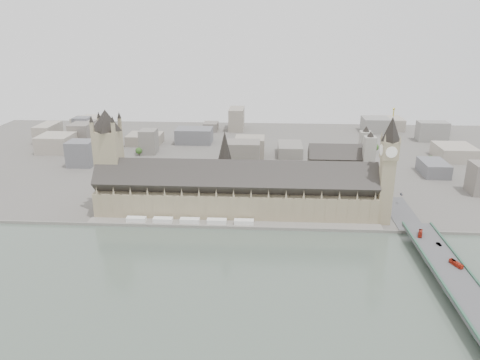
# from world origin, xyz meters

# --- Properties ---
(ground) EXTENTS (900.00, 900.00, 0.00)m
(ground) POSITION_xyz_m (0.00, 0.00, 0.00)
(ground) COLOR #595651
(ground) RESTS_ON ground
(river_thames) EXTENTS (600.00, 600.00, 0.00)m
(river_thames) POSITION_xyz_m (0.00, -165.00, 0.00)
(river_thames) COLOR #445047
(river_thames) RESTS_ON ground
(embankment_wall) EXTENTS (600.00, 1.50, 3.00)m
(embankment_wall) POSITION_xyz_m (0.00, -15.00, 1.50)
(embankment_wall) COLOR slate
(embankment_wall) RESTS_ON ground
(river_terrace) EXTENTS (270.00, 15.00, 2.00)m
(river_terrace) POSITION_xyz_m (0.00, -7.50, 1.00)
(river_terrace) COLOR slate
(river_terrace) RESTS_ON ground
(terrace_tents) EXTENTS (118.00, 7.00, 4.00)m
(terrace_tents) POSITION_xyz_m (-40.00, -7.00, 4.00)
(terrace_tents) COLOR white
(terrace_tents) RESTS_ON river_terrace
(palace_of_westminster) EXTENTS (265.00, 40.73, 55.44)m
(palace_of_westminster) POSITION_xyz_m (0.00, 19.70, 22.71)
(palace_of_westminster) COLOR tan
(palace_of_westminster) RESTS_ON ground
(elizabeth_tower) EXTENTS (17.00, 17.00, 107.50)m
(elizabeth_tower) POSITION_xyz_m (138.00, 8.00, 58.09)
(elizabeth_tower) COLOR tan
(elizabeth_tower) RESTS_ON ground
(victoria_tower) EXTENTS (30.00, 30.00, 100.00)m
(victoria_tower) POSITION_xyz_m (-122.00, 26.00, 55.20)
(victoria_tower) COLOR tan
(victoria_tower) RESTS_ON ground
(central_tower) EXTENTS (13.00, 13.00, 48.00)m
(central_tower) POSITION_xyz_m (-10.00, 26.00, 57.92)
(central_tower) COLOR gray
(central_tower) RESTS_ON ground
(westminster_bridge) EXTENTS (25.00, 325.00, 10.25)m
(westminster_bridge) POSITION_xyz_m (162.00, -87.50, 5.12)
(westminster_bridge) COLOR #474749
(westminster_bridge) RESTS_ON ground
(bridge_parapets) EXTENTS (25.00, 235.00, 1.15)m
(bridge_parapets) POSITION_xyz_m (162.00, -132.00, 10.82)
(bridge_parapets) COLOR #305744
(bridge_parapets) RESTS_ON westminster_bridge
(westminster_abbey) EXTENTS (68.00, 36.00, 64.00)m
(westminster_abbey) POSITION_xyz_m (110.92, 95.00, 25.08)
(westminster_abbey) COLOR #A39D92
(westminster_abbey) RESTS_ON ground
(city_skyline_inland) EXTENTS (720.00, 360.00, 38.00)m
(city_skyline_inland) POSITION_xyz_m (0.00, 245.00, 19.00)
(city_skyline_inland) COLOR gray
(city_skyline_inland) RESTS_ON ground
(park_trees) EXTENTS (110.00, 30.00, 15.00)m
(park_trees) POSITION_xyz_m (-10.00, 60.00, 7.50)
(park_trees) COLOR #254719
(park_trees) RESTS_ON ground
(red_bus_north) EXTENTS (6.78, 12.63, 3.44)m
(red_bus_north) POSITION_xyz_m (157.61, -39.40, 11.97)
(red_bus_north) COLOR #9D2111
(red_bus_north) RESTS_ON westminster_bridge
(red_bus_south) EXTENTS (6.92, 12.32, 3.37)m
(red_bus_south) POSITION_xyz_m (167.94, -89.58, 11.94)
(red_bus_south) COLOR red
(red_bus_south) RESTS_ON westminster_bridge
(car_silver) EXTENTS (3.35, 5.31, 1.65)m
(car_silver) POSITION_xyz_m (166.94, -56.53, 11.08)
(car_silver) COLOR gray
(car_silver) RESTS_ON westminster_bridge
(car_approach) EXTENTS (2.21, 5.14, 1.48)m
(car_approach) POSITION_xyz_m (167.29, 55.79, 10.99)
(car_approach) COLOR gray
(car_approach) RESTS_ON westminster_bridge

